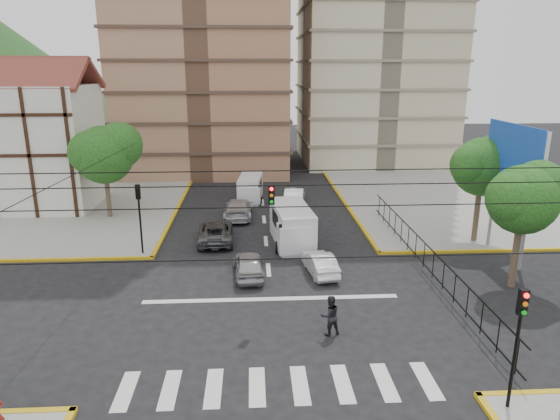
{
  "coord_description": "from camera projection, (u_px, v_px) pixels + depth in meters",
  "views": [
    {
      "loc": [
        -0.85,
        -21.95,
        11.41
      ],
      "look_at": [
        0.6,
        3.7,
        4.0
      ],
      "focal_mm": 32.0,
      "sensor_mm": 36.0,
      "label": 1
    }
  ],
  "objects": [
    {
      "name": "tudor_building",
      "position": [
        31.0,
        144.0,
        40.97
      ],
      "size": [
        10.8,
        8.05,
        12.23
      ],
      "color": "silver",
      "rests_on": "ground"
    },
    {
      "name": "sidewalk_ne",
      "position": [
        486.0,
        198.0,
        44.52
      ],
      "size": [
        26.0,
        26.0,
        0.15
      ],
      "primitive_type": "cube",
      "color": "gray",
      "rests_on": "ground"
    },
    {
      "name": "park_fence",
      "position": [
        423.0,
        270.0,
        29.07
      ],
      "size": [
        0.1,
        22.5,
        1.66
      ],
      "primitive_type": null,
      "color": "black",
      "rests_on": "ground"
    },
    {
      "name": "tree_park_c",
      "position": [
        483.0,
        164.0,
        32.2
      ],
      "size": [
        4.65,
        3.8,
        7.25
      ],
      "color": "#473828",
      "rests_on": "ground"
    },
    {
      "name": "van_right_lane",
      "position": [
        292.0,
        227.0,
        32.82
      ],
      "size": [
        2.76,
        5.83,
        2.54
      ],
      "rotation": [
        0.0,
        0.0,
        0.1
      ],
      "color": "silver",
      "rests_on": "ground"
    },
    {
      "name": "crosswalk_stripes",
      "position": [
        279.0,
        386.0,
        18.51
      ],
      "size": [
        12.0,
        2.4,
        0.01
      ],
      "primitive_type": "cube",
      "color": "silver",
      "rests_on": "ground"
    },
    {
      "name": "van_left_lane",
      "position": [
        250.0,
        189.0,
        43.87
      ],
      "size": [
        2.29,
        4.87,
        2.12
      ],
      "rotation": [
        0.0,
        0.0,
        -0.1
      ],
      "color": "silver",
      "rests_on": "ground"
    },
    {
      "name": "car_white_rear_right",
      "position": [
        294.0,
        196.0,
        42.67
      ],
      "size": [
        2.19,
        4.7,
        1.49
      ],
      "primitive_type": "imported",
      "rotation": [
        0.0,
        0.0,
        3.0
      ],
      "color": "white",
      "rests_on": "ground"
    },
    {
      "name": "tree_park_a",
      "position": [
        525.0,
        196.0,
        25.52
      ],
      "size": [
        4.41,
        3.6,
        6.83
      ],
      "color": "#473828",
      "rests_on": "ground"
    },
    {
      "name": "sidewalk_nw",
      "position": [
        27.0,
        205.0,
        42.35
      ],
      "size": [
        26.0,
        26.0,
        0.15
      ],
      "primitive_type": "cube",
      "color": "gray",
      "rests_on": "ground"
    },
    {
      "name": "ground",
      "position": [
        272.0,
        310.0,
        24.27
      ],
      "size": [
        160.0,
        160.0,
        0.0
      ],
      "primitive_type": "plane",
      "color": "black",
      "rests_on": "ground"
    },
    {
      "name": "pedestrian_crosswalk",
      "position": [
        330.0,
        315.0,
        21.82
      ],
      "size": [
        1.05,
        0.92,
        1.84
      ],
      "primitive_type": "imported",
      "rotation": [
        0.0,
        0.0,
        3.43
      ],
      "color": "black",
      "rests_on": "ground"
    },
    {
      "name": "billboard",
      "position": [
        514.0,
        163.0,
        29.15
      ],
      "size": [
        0.36,
        6.2,
        8.1
      ],
      "color": "slate",
      "rests_on": "ground"
    },
    {
      "name": "stop_line",
      "position": [
        271.0,
        299.0,
        25.42
      ],
      "size": [
        13.0,
        0.4,
        0.01
      ],
      "primitive_type": "cube",
      "color": "silver",
      "rests_on": "ground"
    },
    {
      "name": "car_silver_front_left",
      "position": [
        249.0,
        264.0,
        28.09
      ],
      "size": [
        1.88,
        4.08,
        1.36
      ],
      "primitive_type": "imported",
      "rotation": [
        0.0,
        0.0,
        3.21
      ],
      "color": "#A5A5A9",
      "rests_on": "ground"
    },
    {
      "name": "traffic_light_nw",
      "position": [
        139.0,
        208.0,
        30.46
      ],
      "size": [
        0.28,
        0.22,
        4.4
      ],
      "color": "black",
      "rests_on": "ground"
    },
    {
      "name": "car_white_front_right",
      "position": [
        320.0,
        263.0,
        28.41
      ],
      "size": [
        1.86,
        3.94,
        1.25
      ],
      "primitive_type": "imported",
      "rotation": [
        0.0,
        0.0,
        3.29
      ],
      "color": "white",
      "rests_on": "ground"
    },
    {
      "name": "car_grey_mid_left",
      "position": [
        216.0,
        232.0,
        33.6
      ],
      "size": [
        2.51,
        5.05,
        1.37
      ],
      "primitive_type": "imported",
      "rotation": [
        0.0,
        0.0,
        3.19
      ],
      "color": "#4E5155",
      "rests_on": "ground"
    },
    {
      "name": "tree_tudor",
      "position": [
        105.0,
        152.0,
        37.54
      ],
      "size": [
        5.39,
        4.4,
        7.43
      ],
      "color": "#473828",
      "rests_on": "ground"
    },
    {
      "name": "car_darkgrey_mid_right",
      "position": [
        291.0,
        212.0,
        38.23
      ],
      "size": [
        1.86,
        3.86,
        1.27
      ],
      "primitive_type": "imported",
      "rotation": [
        0.0,
        0.0,
        3.24
      ],
      "color": "#29292C",
      "rests_on": "ground"
    },
    {
      "name": "traffic_light_se",
      "position": [
        519.0,
        329.0,
        16.35
      ],
      "size": [
        0.28,
        0.22,
        4.4
      ],
      "color": "black",
      "rests_on": "ground"
    },
    {
      "name": "car_silver_rear_left",
      "position": [
        239.0,
        208.0,
        38.99
      ],
      "size": [
        2.34,
        5.25,
        1.5
      ],
      "primitive_type": "imported",
      "rotation": [
        0.0,
        0.0,
        3.09
      ],
      "color": "silver",
      "rests_on": "ground"
    },
    {
      "name": "traffic_light_hanging",
      "position": [
        273.0,
        204.0,
        20.68
      ],
      "size": [
        18.0,
        9.12,
        0.92
      ],
      "color": "black",
      "rests_on": "ground"
    }
  ]
}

